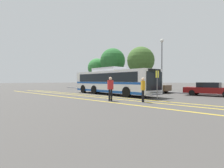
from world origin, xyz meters
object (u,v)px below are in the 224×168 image
Objects in this scene: tree_0 at (97,68)px; parked_car_2 at (153,87)px; transit_bus at (112,81)px; street_lamp at (162,56)px; parked_car_1 at (117,86)px; pedestrian_0 at (110,87)px; bus_stop_sign at (157,81)px; pedestrian_1 at (143,88)px; tree_1 at (141,60)px; parked_car_3 at (210,89)px; parked_car_0 at (93,85)px; tree_3 at (113,61)px.

parked_car_2 is at bearing -13.11° from tree_0.
transit_bus is 1.67× the size of street_lamp.
parked_car_1 is 13.46m from pedestrian_0.
bus_stop_sign is at bearing 31.99° from parked_car_2.
tree_1 reaches higher than pedestrian_1.
pedestrian_0 is at bearing -26.28° from parked_car_3.
parked_car_0 is 0.65× the size of tree_3.
tree_0 is (-14.77, 3.44, 3.42)m from parked_car_2.
pedestrian_0 reaches higher than parked_car_2.
street_lamp is (-4.18, 10.91, 3.89)m from pedestrian_1.
parked_car_0 is 5.74m from tree_0.
tree_3 reaches higher than parked_car_0.
parked_car_1 is at bearing -117.90° from bus_stop_sign.
transit_bus is 2.66× the size of parked_car_1.
parked_car_1 is 1.10× the size of parked_car_2.
street_lamp is at bearing 94.12° from parked_car_0.
parked_car_3 is at bearing 87.74° from parked_car_2.
transit_bus is 7.43m from pedestrian_1.
parked_car_2 is at bearing 166.60° from transit_bus.
tree_3 reaches higher than transit_bus.
street_lamp reaches higher than transit_bus.
parked_car_1 reaches higher than parked_car_3.
tree_3 reaches higher than bus_stop_sign.
tree_0 is (-15.09, 1.79, -0.77)m from street_lamp.
tree_0 reaches higher than bus_stop_sign.
pedestrian_1 is at bearing -33.38° from tree_0.
tree_0 is at bearing -102.76° from parked_car_3.
street_lamp reaches higher than parked_car_3.
pedestrian_1 is at bearing 2.50° from bus_stop_sign.
tree_0 is at bearing -104.23° from pedestrian_0.
tree_0 reaches higher than parked_car_1.
tree_3 reaches higher than parked_car_1.
parked_car_2 reaches higher than parked_car_3.
pedestrian_1 reaches higher than parked_car_3.
parked_car_2 is 0.68× the size of tree_0.
tree_1 reaches higher than bus_stop_sign.
street_lamp is at bearing 101.38° from parked_car_1.
pedestrian_0 is 22.17m from tree_0.
parked_car_0 is 12.97m from street_lamp.
bus_stop_sign is (2.34, 3.02, 0.46)m from pedestrian_0.
transit_bus is at bearing -76.83° from tree_1.
street_lamp is at bearing 168.51° from transit_bus.
street_lamp reaches higher than tree_1.
tree_0 is at bearing 173.25° from street_lamp.
pedestrian_0 is 0.26× the size of street_lamp.
parked_car_2 is 6.65m from parked_car_3.
bus_stop_sign reaches higher than parked_car_1.
tree_1 is at bearing -160.71° from transit_bus.
tree_3 is at bearing 172.08° from street_lamp.
parked_car_2 is at bearing 86.37° from parked_car_0.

